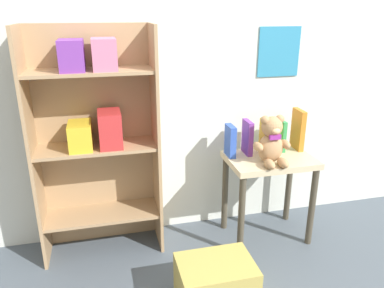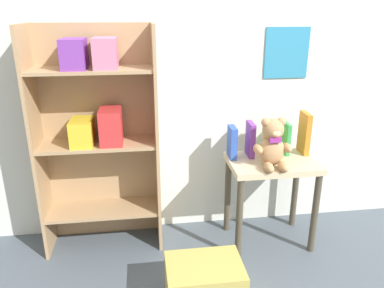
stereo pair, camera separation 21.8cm
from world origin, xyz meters
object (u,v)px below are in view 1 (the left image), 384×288
at_px(display_table, 269,173).
at_px(book_standing_yellow, 266,137).
at_px(bookshelf_side, 96,131).
at_px(book_standing_orange, 298,129).
at_px(book_standing_green, 281,135).
at_px(storage_bin, 216,283).
at_px(book_standing_blue, 230,141).
at_px(teddy_bear, 272,142).
at_px(book_standing_purple, 247,137).

relative_size(display_table, book_standing_yellow, 2.61).
height_order(bookshelf_side, book_standing_yellow, bookshelf_side).
bearing_deg(book_standing_orange, book_standing_yellow, -171.42).
bearing_deg(book_standing_green, bookshelf_side, -179.42).
bearing_deg(display_table, storage_bin, -134.84).
relative_size(bookshelf_side, book_standing_blue, 6.91).
bearing_deg(book_standing_orange, teddy_bear, -142.91).
height_order(display_table, book_standing_orange, book_standing_orange).
relative_size(book_standing_purple, book_standing_orange, 0.82).
relative_size(display_table, teddy_bear, 1.92).
height_order(book_standing_green, book_standing_orange, book_standing_orange).
relative_size(book_standing_purple, book_standing_yellow, 1.00).
height_order(teddy_bear, book_standing_green, teddy_bear).
relative_size(teddy_bear, book_standing_purple, 1.35).
bearing_deg(bookshelf_side, teddy_bear, -12.86).
bearing_deg(book_standing_purple, teddy_bear, -65.06).
bearing_deg(teddy_bear, book_standing_yellow, 76.60).
bearing_deg(bookshelf_side, book_standing_yellow, -3.59).
distance_m(book_standing_purple, book_standing_orange, 0.35).
bearing_deg(teddy_bear, storage_bin, -137.58).
xyz_separation_m(book_standing_green, book_standing_orange, (0.12, -0.00, 0.03)).
bearing_deg(book_standing_yellow, book_standing_blue, -179.15).
bearing_deg(book_standing_yellow, bookshelf_side, 178.39).
bearing_deg(book_standing_orange, book_standing_green, -178.87).
bearing_deg(teddy_bear, display_table, 64.52).
relative_size(book_standing_blue, book_standing_green, 0.98).
bearing_deg(display_table, book_standing_purple, 140.14).
bearing_deg(book_standing_orange, bookshelf_side, -179.03).
distance_m(bookshelf_side, storage_bin, 1.04).
distance_m(book_standing_blue, book_standing_yellow, 0.23).
height_order(book_standing_orange, storage_bin, book_standing_orange).
distance_m(book_standing_purple, storage_bin, 0.89).
distance_m(display_table, book_standing_green, 0.26).
bearing_deg(bookshelf_side, display_table, -8.04).
distance_m(bookshelf_side, book_standing_green, 1.14).
distance_m(book_standing_green, storage_bin, 1.01).
distance_m(bookshelf_side, book_standing_blue, 0.80).
bearing_deg(display_table, book_standing_green, 42.73).
height_order(bookshelf_side, book_standing_green, bookshelf_side).
distance_m(book_standing_orange, storage_bin, 1.10).
distance_m(teddy_bear, book_standing_green, 0.24).
height_order(display_table, teddy_bear, teddy_bear).
xyz_separation_m(bookshelf_side, book_standing_orange, (1.25, -0.04, -0.07)).
xyz_separation_m(book_standing_yellow, storage_bin, (-0.49, -0.58, -0.54)).
distance_m(display_table, teddy_bear, 0.25).
relative_size(bookshelf_side, display_table, 2.42).
relative_size(book_standing_green, book_standing_orange, 0.76).
height_order(teddy_bear, book_standing_purple, teddy_bear).
relative_size(book_standing_blue, book_standing_yellow, 0.91).
relative_size(book_standing_green, storage_bin, 0.52).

